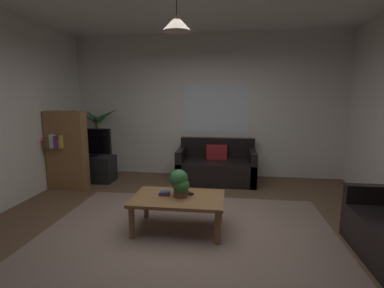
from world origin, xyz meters
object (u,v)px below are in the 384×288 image
object	(u,v)px
tv	(89,142)
potted_palm_corner	(98,144)
couch_under_window	(216,168)
book_on_table_1	(165,192)
remote_on_table_0	(188,193)
bookshelf_corner	(66,150)
book_on_table_0	(164,194)
pendant_lamp	(177,23)
potted_plant_on_table	(180,182)
coffee_table	(178,202)
tv_stand	(91,168)

from	to	relation	value
tv	potted_palm_corner	xyz separation A→B (m)	(-0.09, 0.57, -0.14)
couch_under_window	book_on_table_1	world-z (taller)	couch_under_window
remote_on_table_0	tv	world-z (taller)	tv
bookshelf_corner	book_on_table_0	bearing A→B (deg)	-31.84
couch_under_window	pendant_lamp	bearing A→B (deg)	-100.09
book_on_table_1	bookshelf_corner	distance (m)	2.46
pendant_lamp	couch_under_window	bearing A→B (deg)	79.91
couch_under_window	bookshelf_corner	size ratio (longest dim) A/B	1.06
book_on_table_1	remote_on_table_0	size ratio (longest dim) A/B	0.79
book_on_table_1	pendant_lamp	size ratio (longest dim) A/B	0.25
potted_plant_on_table	book_on_table_1	bearing A→B (deg)	171.96
couch_under_window	coffee_table	distance (m)	2.15
couch_under_window	book_on_table_0	xyz separation A→B (m)	(-0.56, -2.07, 0.17)
book_on_table_1	tv	xyz separation A→B (m)	(-1.89, 1.77, 0.31)
potted_palm_corner	coffee_table	bearing A→B (deg)	-47.67
potted_palm_corner	couch_under_window	bearing A→B (deg)	-5.89
tv_stand	tv	distance (m)	0.53
bookshelf_corner	remote_on_table_0	bearing A→B (deg)	-26.87
couch_under_window	remote_on_table_0	distance (m)	2.00
potted_plant_on_table	bookshelf_corner	size ratio (longest dim) A/B	0.25
coffee_table	bookshelf_corner	size ratio (longest dim) A/B	0.80
book_on_table_1	bookshelf_corner	world-z (taller)	bookshelf_corner
remote_on_table_0	tv_stand	size ratio (longest dim) A/B	0.18
book_on_table_0	tv_stand	distance (m)	2.60
coffee_table	bookshelf_corner	distance (m)	2.64
pendant_lamp	potted_palm_corner	bearing A→B (deg)	132.33
tv_stand	potted_palm_corner	distance (m)	0.67
tv_stand	pendant_lamp	world-z (taller)	pendant_lamp
tv_stand	potted_palm_corner	world-z (taller)	potted_palm_corner
tv_stand	couch_under_window	bearing A→B (deg)	6.62
potted_plant_on_table	pendant_lamp	xyz separation A→B (m)	(-0.02, -0.01, 1.84)
potted_palm_corner	bookshelf_corner	distance (m)	1.05
potted_plant_on_table	tv	bearing A→B (deg)	139.23
book_on_table_0	pendant_lamp	size ratio (longest dim) A/B	0.26
coffee_table	book_on_table_1	world-z (taller)	book_on_table_1
book_on_table_0	tv	distance (m)	2.60
bookshelf_corner	potted_palm_corner	bearing A→B (deg)	85.00
book_on_table_0	pendant_lamp	bearing A→B (deg)	-14.11
book_on_table_0	remote_on_table_0	world-z (taller)	book_on_table_0
book_on_table_0	potted_palm_corner	xyz separation A→B (m)	(-1.98, 2.33, 0.19)
book_on_table_1	remote_on_table_0	bearing A→B (deg)	18.88
potted_plant_on_table	bookshelf_corner	world-z (taller)	bookshelf_corner
book_on_table_0	bookshelf_corner	bearing A→B (deg)	148.16
pendant_lamp	remote_on_table_0	bearing A→B (deg)	51.40
coffee_table	book_on_table_1	distance (m)	0.21
book_on_table_1	remote_on_table_0	world-z (taller)	book_on_table_1
potted_plant_on_table	pendant_lamp	bearing A→B (deg)	-152.16
book_on_table_0	tv_stand	xyz separation A→B (m)	(-1.88, 1.78, -0.20)
couch_under_window	potted_palm_corner	world-z (taller)	potted_palm_corner
potted_plant_on_table	tv_stand	xyz separation A→B (m)	(-2.09, 1.82, -0.37)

